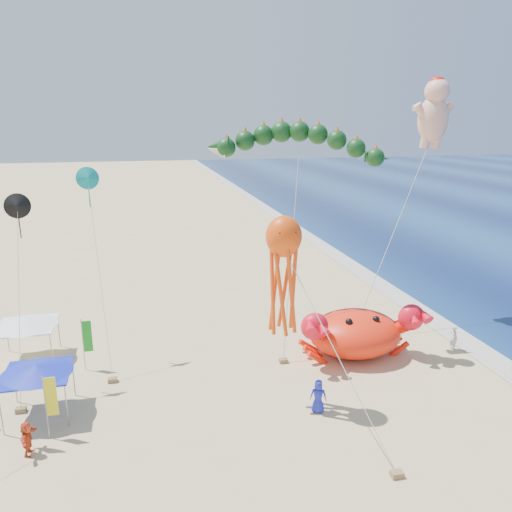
% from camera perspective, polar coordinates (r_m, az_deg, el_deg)
% --- Properties ---
extents(ground, '(320.00, 320.00, 0.00)m').
position_cam_1_polar(ground, '(30.05, 4.71, -12.81)').
color(ground, '#D1B784').
rests_on(ground, ground).
extents(foam_strip, '(320.00, 320.00, 0.00)m').
position_cam_1_polar(foam_strip, '(35.35, 23.84, -9.64)').
color(foam_strip, silver).
rests_on(foam_strip, ground).
extents(crab_inflatable, '(7.80, 4.80, 3.42)m').
position_cam_1_polar(crab_inflatable, '(31.68, 11.34, -8.50)').
color(crab_inflatable, '#FF270D').
rests_on(crab_inflatable, ground).
extents(dragon_kite, '(10.74, 5.61, 13.69)m').
position_cam_1_polar(dragon_kite, '(30.50, 4.64, 12.19)').
color(dragon_kite, '#0E3313').
rests_on(dragon_kite, ground).
extents(cherub_kite, '(8.34, 4.92, 16.98)m').
position_cam_1_polar(cherub_kite, '(37.66, 19.67, 15.33)').
color(cherub_kite, '#FFB69B').
rests_on(cherub_kite, ground).
extents(octopus_kite, '(4.16, 7.43, 9.81)m').
position_cam_1_polar(octopus_kite, '(23.90, 3.19, -1.21)').
color(octopus_kite, '#FF4C0D').
rests_on(octopus_kite, ground).
extents(canopy_blue, '(3.40, 3.40, 2.71)m').
position_cam_1_polar(canopy_blue, '(26.97, -23.79, -11.78)').
color(canopy_blue, gray).
rests_on(canopy_blue, ground).
extents(canopy_white, '(3.62, 3.62, 2.71)m').
position_cam_1_polar(canopy_white, '(33.02, -24.81, -6.92)').
color(canopy_white, gray).
rests_on(canopy_white, ground).
extents(feather_flags, '(7.71, 6.75, 3.20)m').
position_cam_1_polar(feather_flags, '(27.88, -26.32, -12.17)').
color(feather_flags, gray).
rests_on(feather_flags, ground).
extents(beachgoers, '(30.86, 8.00, 1.75)m').
position_cam_1_polar(beachgoers, '(26.64, -16.81, -15.37)').
color(beachgoers, silver).
rests_on(beachgoers, ground).
extents(small_kites, '(6.00, 11.30, 11.59)m').
position_cam_1_polar(small_kites, '(27.43, -24.19, 1.52)').
color(small_kites, black).
rests_on(small_kites, ground).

